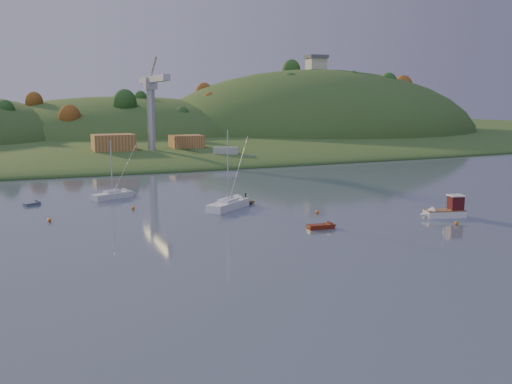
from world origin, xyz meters
name	(u,v)px	position (x,y,z in m)	size (l,w,h in m)	color
ground	(453,297)	(0.00, 0.00, 0.00)	(500.00, 500.00, 0.00)	#323E52
far_shore	(92,137)	(0.00, 230.00, 0.00)	(620.00, 220.00, 1.50)	#294C1E
shore_slope	(117,148)	(0.00, 165.00, 0.00)	(640.00, 150.00, 7.00)	#294C1E
hill_center	(123,139)	(10.00, 210.00, 0.00)	(140.00, 120.00, 36.00)	#294C1E
hill_right	(315,136)	(95.00, 195.00, 0.00)	(150.00, 130.00, 60.00)	#294C1E
hilltop_house	(316,62)	(95.00, 195.00, 33.40)	(9.00, 7.00, 6.45)	beige
hillside_trees	(108,144)	(0.00, 185.00, 0.00)	(280.00, 50.00, 32.00)	#1A4318
wharf	(161,155)	(5.00, 122.00, 1.20)	(42.00, 16.00, 2.40)	slate
shed_west	(113,143)	(-8.00, 123.00, 4.80)	(11.00, 8.00, 4.80)	olive
shed_east	(186,142)	(13.00, 124.00, 4.40)	(9.00, 7.00, 4.00)	olive
dock_crane	(152,97)	(2.00, 118.39, 17.17)	(3.20, 28.00, 20.30)	#B7B7BC
fishing_boat	(442,211)	(21.92, 26.52, 0.94)	(6.94, 3.66, 4.24)	silver
sailboat_near	(228,204)	(-3.83, 44.25, 0.77)	(8.42, 7.47, 12.06)	white
sailboat_far	(112,195)	(-18.47, 61.03, 0.66)	(7.33, 4.84, 9.82)	silver
canoe	(246,202)	(0.17, 47.01, 0.36)	(2.46, 3.45, 0.71)	#9C8556
paddler	(246,200)	(0.17, 47.01, 0.78)	(0.57, 0.37, 1.56)	black
red_tender	(326,226)	(3.31, 26.97, 0.28)	(4.11, 1.72, 1.36)	#601E0D
grey_dinghy	(35,203)	(-30.77, 59.92, 0.22)	(3.05, 2.37, 1.08)	slate
work_vessel	(226,156)	(19.29, 108.00, 1.42)	(16.41, 11.34, 3.98)	slate
buoy_0	(456,223)	(20.28, 21.77, 0.25)	(0.50, 0.50, 0.50)	orange
buoy_1	(317,212)	(6.93, 35.77, 0.25)	(0.50, 0.50, 0.50)	orange
buoy_2	(49,220)	(-29.52, 45.27, 0.25)	(0.50, 0.50, 0.50)	orange
buoy_3	(133,208)	(-17.23, 49.65, 0.25)	(0.50, 0.50, 0.50)	orange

